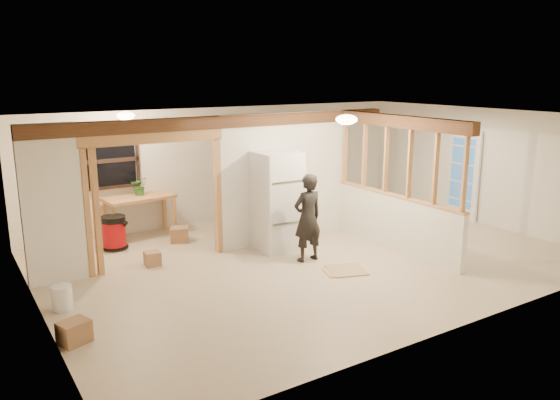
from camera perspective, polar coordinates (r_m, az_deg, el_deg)
floor at (r=9.83m, az=3.35°, el=-6.06°), size 9.00×6.50×0.01m
ceiling at (r=9.31m, az=3.56°, el=8.66°), size 9.00×6.50×0.01m
wall_back at (r=12.23m, az=-5.51°, el=3.80°), size 9.00×0.01×2.50m
wall_front at (r=7.20m, az=18.80°, el=-3.51°), size 9.00×0.01×2.50m
wall_left at (r=7.83m, az=-24.37°, el=-2.68°), size 0.01×6.50×2.50m
wall_right at (r=12.63m, az=20.28°, el=3.34°), size 0.01×6.50×2.50m
partition_left_stub at (r=9.04m, az=-22.70°, el=-0.51°), size 0.90×0.12×2.50m
partition_center at (r=10.57m, az=0.52°, el=2.38°), size 2.80×0.12×2.50m
doorway_frame at (r=9.47m, az=-12.79°, el=-0.15°), size 2.46×0.14×2.20m
header_beam_back at (r=9.82m, az=-5.41°, el=8.16°), size 7.00×0.18×0.22m
header_beam_right at (r=10.05m, az=12.39°, el=8.02°), size 0.18×3.30×0.22m
pony_wall at (r=10.38m, az=11.89°, el=-2.36°), size 0.12×3.20×1.00m
stud_partition at (r=10.14m, az=12.19°, el=3.97°), size 0.14×3.20×1.32m
window_back at (r=11.18m, az=-17.33°, el=3.94°), size 1.12×0.10×1.10m
french_door at (r=12.85m, az=18.57°, el=2.49°), size 0.12×0.86×2.00m
ceiling_dome_main at (r=9.10m, az=6.97°, el=8.36°), size 0.36×0.36×0.16m
ceiling_dome_util at (r=10.27m, az=-15.83°, el=8.50°), size 0.32×0.32×0.14m
hanging_bulb at (r=9.80m, az=-11.70°, el=6.76°), size 0.07×0.07×0.07m
refrigerator at (r=10.05m, az=-0.30°, el=-0.13°), size 0.75×0.73×1.83m
woman at (r=9.46m, az=2.91°, el=-1.87°), size 0.58×0.39×1.55m
work_table at (r=11.24m, az=-14.40°, el=-1.71°), size 1.40×0.80×0.84m
potted_plant at (r=11.20m, az=-14.45°, el=1.44°), size 0.41×0.38×0.38m
shop_vac at (r=10.66m, az=-16.96°, el=-3.25°), size 0.60×0.60×0.64m
bookshelf at (r=13.48m, az=4.69°, el=2.69°), size 0.79×0.26×1.57m
bucket at (r=8.27m, az=-21.82°, el=-9.47°), size 0.37×0.37×0.35m
box_util_a at (r=10.84m, az=-10.48°, el=-3.57°), size 0.43×0.40×0.30m
box_util_b at (r=9.66m, az=-13.18°, el=-5.96°), size 0.28×0.28×0.24m
box_front at (r=7.29m, az=-20.70°, el=-12.78°), size 0.42×0.38×0.28m
floor_panel_near at (r=9.25m, az=6.97°, el=-7.28°), size 0.75×0.75×0.02m
floor_panel_far at (r=9.17m, az=6.42°, el=-7.47°), size 0.65×0.58×0.02m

